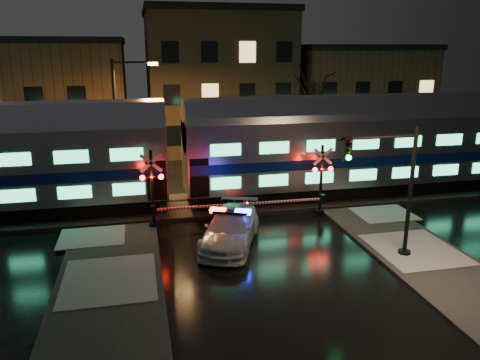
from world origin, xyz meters
The scene contains 13 objects.
ground centered at (0.00, 0.00, 0.00)m, with size 120.00×120.00×0.00m, color black.
ballast centered at (0.00, 5.00, 0.12)m, with size 90.00×4.20×0.24m, color black.
sidewalk_left centered at (-6.50, -6.00, 0.06)m, with size 4.00×20.00×0.12m, color #2D2D2D.
sidewalk_right centered at (6.50, -6.00, 0.06)m, with size 4.00×20.00×0.12m, color #2D2D2D.
building_left centered at (-13.00, 22.00, 4.50)m, with size 14.00×10.00×9.00m, color #552E21.
building_mid centered at (2.00, 22.50, 5.75)m, with size 12.00×11.00×11.50m, color brown.
building_right centered at (15.00, 22.00, 4.25)m, with size 12.00×10.00×8.50m, color #552E21.
train centered at (-3.22, 5.00, 3.38)m, with size 51.00×3.12×5.92m.
police_car centered at (-1.25, -0.40, 0.77)m, with size 3.97×5.70×1.70m.
crossing_signal_right centered at (3.83, 2.30, 1.58)m, with size 5.43×0.64×3.84m.
crossing_signal_left centered at (-4.23, 2.30, 1.64)m, with size 5.60×0.65×3.96m.
traffic_light centered at (4.91, -3.34, 3.01)m, with size 3.66×0.68×5.65m.
streetlight centered at (-6.07, 9.00, 4.66)m, with size 2.70×0.28×8.08m.
Camera 1 is at (-5.07, -19.87, 8.64)m, focal length 35.00 mm.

